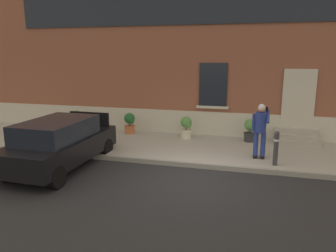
{
  "coord_description": "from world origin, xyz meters",
  "views": [
    {
      "loc": [
        1.5,
        -8.32,
        3.37
      ],
      "look_at": [
        -1.11,
        1.6,
        1.1
      ],
      "focal_mm": 34.66,
      "sensor_mm": 36.0,
      "label": 1
    }
  ],
  "objects_px": {
    "planter_olive": "(77,120)",
    "planter_charcoal": "(250,130)",
    "planter_cream": "(186,127)",
    "person_on_phone": "(260,128)",
    "planter_terracotta": "(130,123)",
    "bollard_near_person": "(276,147)",
    "hatchback_car_black": "(60,143)"
  },
  "relations": [
    {
      "from": "person_on_phone",
      "to": "planter_cream",
      "type": "height_order",
      "value": "person_on_phone"
    },
    {
      "from": "person_on_phone",
      "to": "planter_olive",
      "type": "height_order",
      "value": "person_on_phone"
    },
    {
      "from": "hatchback_car_black",
      "to": "bollard_near_person",
      "type": "height_order",
      "value": "hatchback_car_black"
    },
    {
      "from": "person_on_phone",
      "to": "planter_charcoal",
      "type": "height_order",
      "value": "person_on_phone"
    },
    {
      "from": "planter_terracotta",
      "to": "planter_charcoal",
      "type": "distance_m",
      "value": 4.84
    },
    {
      "from": "planter_terracotta",
      "to": "planter_charcoal",
      "type": "bearing_deg",
      "value": -0.49
    },
    {
      "from": "bollard_near_person",
      "to": "planter_cream",
      "type": "bearing_deg",
      "value": 142.5
    },
    {
      "from": "planter_olive",
      "to": "planter_terracotta",
      "type": "relative_size",
      "value": 1.0
    },
    {
      "from": "hatchback_car_black",
      "to": "bollard_near_person",
      "type": "bearing_deg",
      "value": 13.05
    },
    {
      "from": "person_on_phone",
      "to": "planter_terracotta",
      "type": "height_order",
      "value": "person_on_phone"
    },
    {
      "from": "person_on_phone",
      "to": "planter_olive",
      "type": "distance_m",
      "value": 7.87
    },
    {
      "from": "planter_olive",
      "to": "planter_cream",
      "type": "bearing_deg",
      "value": -1.81
    },
    {
      "from": "bollard_near_person",
      "to": "planter_olive",
      "type": "distance_m",
      "value": 8.45
    },
    {
      "from": "planter_cream",
      "to": "bollard_near_person",
      "type": "bearing_deg",
      "value": -37.5
    },
    {
      "from": "planter_olive",
      "to": "planter_charcoal",
      "type": "distance_m",
      "value": 7.26
    },
    {
      "from": "person_on_phone",
      "to": "planter_terracotta",
      "type": "bearing_deg",
      "value": 170.32
    },
    {
      "from": "hatchback_car_black",
      "to": "person_on_phone",
      "type": "height_order",
      "value": "person_on_phone"
    },
    {
      "from": "planter_terracotta",
      "to": "planter_charcoal",
      "type": "height_order",
      "value": "same"
    },
    {
      "from": "hatchback_car_black",
      "to": "bollard_near_person",
      "type": "distance_m",
      "value": 6.41
    },
    {
      "from": "bollard_near_person",
      "to": "planter_olive",
      "type": "xyz_separation_m",
      "value": [
        -8.03,
        2.61,
        -0.11
      ]
    },
    {
      "from": "planter_olive",
      "to": "planter_cream",
      "type": "xyz_separation_m",
      "value": [
        4.84,
        -0.15,
        0.0
      ]
    },
    {
      "from": "bollard_near_person",
      "to": "planter_charcoal",
      "type": "bearing_deg",
      "value": 106.83
    },
    {
      "from": "person_on_phone",
      "to": "planter_terracotta",
      "type": "distance_m",
      "value": 5.59
    },
    {
      "from": "planter_cream",
      "to": "planter_charcoal",
      "type": "distance_m",
      "value": 2.42
    },
    {
      "from": "person_on_phone",
      "to": "planter_cream",
      "type": "relative_size",
      "value": 2.04
    },
    {
      "from": "person_on_phone",
      "to": "planter_charcoal",
      "type": "xyz_separation_m",
      "value": [
        -0.31,
        2.05,
        -0.55
      ]
    },
    {
      "from": "hatchback_car_black",
      "to": "person_on_phone",
      "type": "distance_m",
      "value": 6.12
    },
    {
      "from": "bollard_near_person",
      "to": "planter_charcoal",
      "type": "distance_m",
      "value": 2.68
    },
    {
      "from": "planter_charcoal",
      "to": "planter_olive",
      "type": "bearing_deg",
      "value": 179.68
    },
    {
      "from": "planter_terracotta",
      "to": "person_on_phone",
      "type": "bearing_deg",
      "value": -22.05
    },
    {
      "from": "planter_olive",
      "to": "planter_charcoal",
      "type": "bearing_deg",
      "value": -0.32
    },
    {
      "from": "bollard_near_person",
      "to": "planter_olive",
      "type": "bearing_deg",
      "value": 162.03
    }
  ]
}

